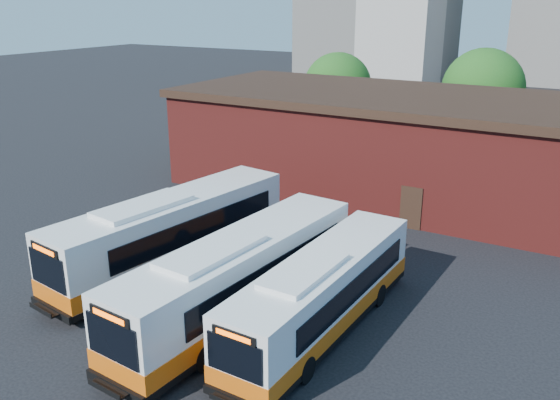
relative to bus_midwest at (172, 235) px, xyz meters
The scene contains 8 objects.
ground 6.37m from the bus_midwest, 35.57° to the right, with size 220.00×220.00×0.00m, color black.
bus_midwest is the anchor object (origin of this frame).
bus_mideast 5.83m from the bus_midwest, 23.51° to the right, with size 3.67×13.10×3.53m.
bus_east 8.69m from the bus_midwest, 10.26° to the right, with size 2.70×11.63×3.15m.
transit_worker 7.60m from the bus_midwest, 39.24° to the right, with size 0.68×0.44×1.85m, color #121633.
depot_building 17.24m from the bus_midwest, 73.04° to the left, with size 28.60×12.60×6.40m.
tree_west 29.01m from the bus_midwest, 99.96° to the left, with size 6.00×6.00×7.65m.
tree_mid 31.41m from the bus_midwest, 77.03° to the left, with size 6.56×6.56×8.36m.
Camera 1 is at (12.25, -15.89, 12.05)m, focal length 38.00 mm.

